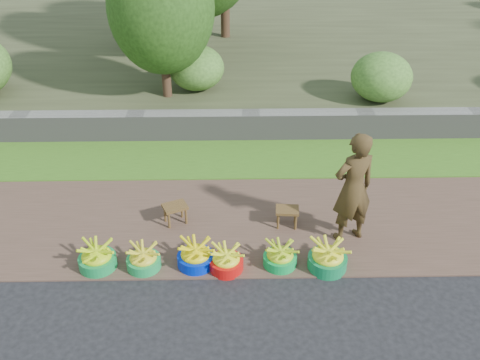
{
  "coord_description": "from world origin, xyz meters",
  "views": [
    {
      "loc": [
        -0.38,
        -5.35,
        4.86
      ],
      "look_at": [
        -0.26,
        1.3,
        0.75
      ],
      "focal_mm": 40.0,
      "sensor_mm": 36.0,
      "label": 1
    }
  ],
  "objects_px": {
    "vendor_woman": "(353,188)",
    "basin_d": "(226,260)",
    "basin_b": "(143,259)",
    "stool_right": "(287,212)",
    "basin_c": "(196,256)",
    "basin_a": "(97,258)",
    "basin_e": "(280,257)",
    "basin_f": "(328,258)",
    "stool_left": "(175,209)"
  },
  "relations": [
    {
      "from": "basin_e",
      "to": "basin_f",
      "type": "relative_size",
      "value": 0.86
    },
    {
      "from": "basin_f",
      "to": "stool_right",
      "type": "xyz_separation_m",
      "value": [
        -0.46,
        0.95,
        0.08
      ]
    },
    {
      "from": "basin_c",
      "to": "basin_b",
      "type": "bearing_deg",
      "value": -176.59
    },
    {
      "from": "basin_b",
      "to": "stool_right",
      "type": "distance_m",
      "value": 2.23
    },
    {
      "from": "basin_a",
      "to": "basin_b",
      "type": "relative_size",
      "value": 1.1
    },
    {
      "from": "basin_b",
      "to": "vendor_woman",
      "type": "distance_m",
      "value": 3.04
    },
    {
      "from": "basin_b",
      "to": "vendor_woman",
      "type": "xyz_separation_m",
      "value": [
        2.89,
        0.61,
        0.71
      ]
    },
    {
      "from": "basin_d",
      "to": "basin_e",
      "type": "height_order",
      "value": "basin_d"
    },
    {
      "from": "basin_e",
      "to": "basin_f",
      "type": "height_order",
      "value": "basin_f"
    },
    {
      "from": "basin_d",
      "to": "basin_c",
      "type": "bearing_deg",
      "value": 167.58
    },
    {
      "from": "basin_e",
      "to": "basin_b",
      "type": "bearing_deg",
      "value": -179.4
    },
    {
      "from": "basin_e",
      "to": "basin_f",
      "type": "xyz_separation_m",
      "value": [
        0.64,
        -0.06,
        0.02
      ]
    },
    {
      "from": "basin_b",
      "to": "basin_e",
      "type": "bearing_deg",
      "value": 0.6
    },
    {
      "from": "basin_d",
      "to": "stool_right",
      "type": "distance_m",
      "value": 1.33
    },
    {
      "from": "stool_left",
      "to": "basin_f",
      "type": "bearing_deg",
      "value": -26.39
    },
    {
      "from": "basin_b",
      "to": "stool_left",
      "type": "xyz_separation_m",
      "value": [
        0.35,
        1.02,
        0.11
      ]
    },
    {
      "from": "basin_d",
      "to": "stool_right",
      "type": "xyz_separation_m",
      "value": [
        0.91,
        0.96,
        0.1
      ]
    },
    {
      "from": "basin_e",
      "to": "stool_right",
      "type": "relative_size",
      "value": 1.27
    },
    {
      "from": "basin_a",
      "to": "basin_b",
      "type": "distance_m",
      "value": 0.63
    },
    {
      "from": "basin_d",
      "to": "stool_left",
      "type": "bearing_deg",
      "value": 125.82
    },
    {
      "from": "basin_c",
      "to": "stool_right",
      "type": "relative_size",
      "value": 1.39
    },
    {
      "from": "stool_left",
      "to": "vendor_woman",
      "type": "height_order",
      "value": "vendor_woman"
    },
    {
      "from": "basin_c",
      "to": "basin_f",
      "type": "xyz_separation_m",
      "value": [
        1.79,
        -0.09,
        0.01
      ]
    },
    {
      "from": "basin_a",
      "to": "stool_right",
      "type": "distance_m",
      "value": 2.8
    },
    {
      "from": "basin_c",
      "to": "vendor_woman",
      "type": "relative_size",
      "value": 0.3
    },
    {
      "from": "basin_d",
      "to": "basin_f",
      "type": "distance_m",
      "value": 1.37
    },
    {
      "from": "stool_right",
      "to": "basin_a",
      "type": "bearing_deg",
      "value": -161.51
    },
    {
      "from": "basin_a",
      "to": "basin_e",
      "type": "height_order",
      "value": "basin_a"
    },
    {
      "from": "basin_e",
      "to": "stool_right",
      "type": "bearing_deg",
      "value": 78.83
    },
    {
      "from": "basin_f",
      "to": "stool_right",
      "type": "bearing_deg",
      "value": 115.86
    },
    {
      "from": "basin_b",
      "to": "basin_d",
      "type": "bearing_deg",
      "value": -2.55
    },
    {
      "from": "basin_a",
      "to": "stool_right",
      "type": "relative_size",
      "value": 1.41
    },
    {
      "from": "basin_d",
      "to": "stool_right",
      "type": "relative_size",
      "value": 1.28
    },
    {
      "from": "vendor_woman",
      "to": "basin_d",
      "type": "bearing_deg",
      "value": 0.98
    },
    {
      "from": "stool_left",
      "to": "basin_d",
      "type": "bearing_deg",
      "value": -54.18
    },
    {
      "from": "basin_c",
      "to": "basin_f",
      "type": "height_order",
      "value": "basin_f"
    },
    {
      "from": "basin_a",
      "to": "basin_c",
      "type": "relative_size",
      "value": 1.01
    },
    {
      "from": "basin_b",
      "to": "basin_e",
      "type": "distance_m",
      "value": 1.85
    },
    {
      "from": "basin_a",
      "to": "basin_d",
      "type": "bearing_deg",
      "value": -2.36
    },
    {
      "from": "basin_c",
      "to": "basin_d",
      "type": "xyz_separation_m",
      "value": [
        0.42,
        -0.09,
        -0.01
      ]
    },
    {
      "from": "basin_b",
      "to": "basin_e",
      "type": "xyz_separation_m",
      "value": [
        1.85,
        0.02,
        -0.0
      ]
    },
    {
      "from": "basin_c",
      "to": "vendor_woman",
      "type": "bearing_deg",
      "value": 14.54
    },
    {
      "from": "basin_e",
      "to": "vendor_woman",
      "type": "distance_m",
      "value": 1.39
    },
    {
      "from": "basin_c",
      "to": "basin_d",
      "type": "bearing_deg",
      "value": -12.42
    },
    {
      "from": "basin_d",
      "to": "vendor_woman",
      "type": "relative_size",
      "value": 0.27
    },
    {
      "from": "basin_f",
      "to": "stool_right",
      "type": "distance_m",
      "value": 1.06
    },
    {
      "from": "basin_a",
      "to": "stool_left",
      "type": "relative_size",
      "value": 1.19
    },
    {
      "from": "basin_d",
      "to": "basin_e",
      "type": "relative_size",
      "value": 1.01
    },
    {
      "from": "basin_e",
      "to": "stool_right",
      "type": "distance_m",
      "value": 0.91
    },
    {
      "from": "basin_a",
      "to": "stool_right",
      "type": "height_order",
      "value": "basin_a"
    }
  ]
}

